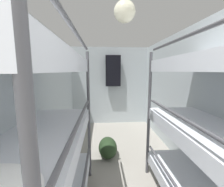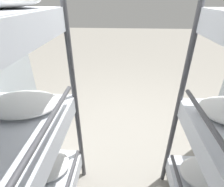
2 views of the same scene
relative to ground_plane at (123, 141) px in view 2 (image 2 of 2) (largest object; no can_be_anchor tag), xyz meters
The scene contains 1 object.
ground_plane is the anchor object (origin of this frame).
Camera 2 is at (0.04, 1.88, 1.84)m, focal length 28.00 mm.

